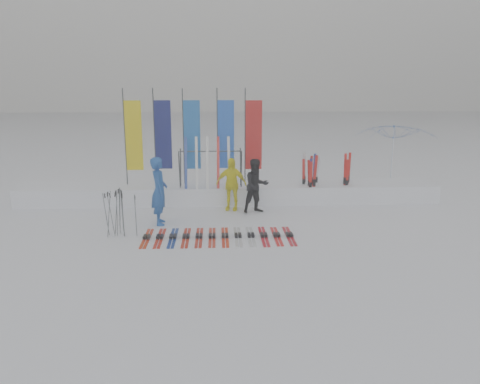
{
  "coord_description": "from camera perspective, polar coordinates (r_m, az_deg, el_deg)",
  "views": [
    {
      "loc": [
        -0.44,
        -10.99,
        3.88
      ],
      "look_at": [
        0.2,
        1.6,
        1.0
      ],
      "focal_mm": 35.0,
      "sensor_mm": 36.0,
      "label": 1
    }
  ],
  "objects": [
    {
      "name": "tent_canopy",
      "position": [
        17.82,
        18.23,
        3.93
      ],
      "size": [
        3.71,
        3.74,
        2.62
      ],
      "primitive_type": "imported",
      "rotation": [
        0.0,
        0.0,
        0.37
      ],
      "color": "white",
      "rests_on": "ground"
    },
    {
      "name": "ski_row",
      "position": [
        12.28,
        -2.62,
        -5.4
      ],
      "size": [
        3.9,
        1.68,
        0.07
      ],
      "color": "red",
      "rests_on": "ground"
    },
    {
      "name": "ski_rack",
      "position": [
        15.39,
        -3.61,
        3.51
      ],
      "size": [
        2.04,
        0.8,
        1.23
      ],
      "color": "#383A3F",
      "rests_on": "ground"
    },
    {
      "name": "person_blue",
      "position": [
        13.4,
        -9.83,
        0.13
      ],
      "size": [
        0.55,
        0.76,
        1.94
      ],
      "primitive_type": "imported",
      "rotation": [
        0.0,
        0.0,
        1.7
      ],
      "color": "#1B4C9F",
      "rests_on": "ground"
    },
    {
      "name": "feather_flags",
      "position": [
        15.89,
        -5.76,
        6.9
      ],
      "size": [
        4.57,
        0.29,
        3.2
      ],
      "color": "#383A3F",
      "rests_on": "ground"
    },
    {
      "name": "pole_cluster",
      "position": [
        12.71,
        -14.61,
        -2.5
      ],
      "size": [
        0.87,
        0.58,
        1.26
      ],
      "color": "#595B60",
      "rests_on": "ground"
    },
    {
      "name": "snow_bank",
      "position": [
        16.0,
        -1.26,
        -0.06
      ],
      "size": [
        14.0,
        1.6,
        0.6
      ],
      "primitive_type": "cube",
      "color": "white",
      "rests_on": "ground"
    },
    {
      "name": "person_black",
      "position": [
        14.47,
        1.99,
        0.75
      ],
      "size": [
        0.99,
        0.88,
        1.69
      ],
      "primitive_type": "imported",
      "rotation": [
        0.0,
        0.0,
        0.35
      ],
      "color": "black",
      "rests_on": "ground"
    },
    {
      "name": "ground",
      "position": [
        11.66,
        -0.59,
        -6.56
      ],
      "size": [
        120.0,
        120.0,
        0.0
      ],
      "primitive_type": "plane",
      "color": "white",
      "rests_on": "ground"
    },
    {
      "name": "person_yellow",
      "position": [
        14.77,
        -1.08,
        0.97
      ],
      "size": [
        1.05,
        0.63,
        1.67
      ],
      "primitive_type": "imported",
      "rotation": [
        0.0,
        0.0,
        -0.24
      ],
      "color": "#FFF810",
      "rests_on": "ground"
    },
    {
      "name": "upright_skis",
      "position": [
        16.0,
        9.85,
        1.51
      ],
      "size": [
        1.67,
        0.79,
        1.69
      ],
      "color": "red",
      "rests_on": "ground"
    }
  ]
}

